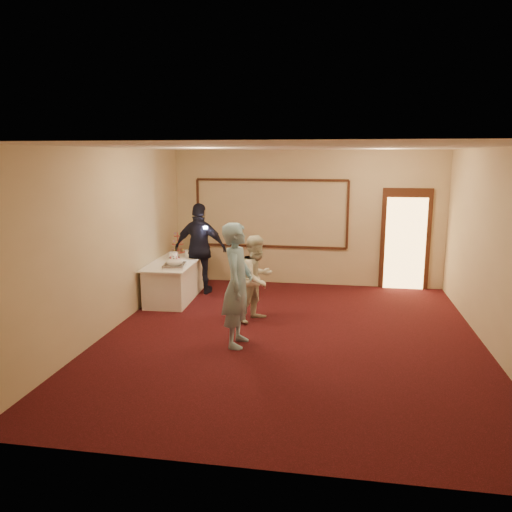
{
  "coord_description": "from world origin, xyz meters",
  "views": [
    {
      "loc": [
        0.71,
        -7.61,
        2.87
      ],
      "look_at": [
        -0.7,
        0.83,
        1.15
      ],
      "focal_mm": 35.0,
      "sensor_mm": 36.0,
      "label": 1
    }
  ],
  "objects_px": {
    "buffet_table": "(177,278)",
    "cupcake_stand": "(178,244)",
    "pavlova_tray": "(175,263)",
    "plate_stack_b": "(189,254)",
    "guest": "(200,249)",
    "plate_stack_a": "(173,256)",
    "woman": "(257,278)",
    "man": "(238,285)",
    "tart": "(176,262)"
  },
  "relations": [
    {
      "from": "woman",
      "to": "tart",
      "type": "bearing_deg",
      "value": 93.52
    },
    {
      "from": "buffet_table",
      "to": "tart",
      "type": "bearing_deg",
      "value": -73.31
    },
    {
      "from": "plate_stack_a",
      "to": "woman",
      "type": "distance_m",
      "value": 2.35
    },
    {
      "from": "cupcake_stand",
      "to": "plate_stack_a",
      "type": "relative_size",
      "value": 2.63
    },
    {
      "from": "buffet_table",
      "to": "cupcake_stand",
      "type": "relative_size",
      "value": 4.65
    },
    {
      "from": "buffet_table",
      "to": "plate_stack_b",
      "type": "bearing_deg",
      "value": 57.49
    },
    {
      "from": "woman",
      "to": "guest",
      "type": "height_order",
      "value": "guest"
    },
    {
      "from": "buffet_table",
      "to": "man",
      "type": "height_order",
      "value": "man"
    },
    {
      "from": "plate_stack_b",
      "to": "tart",
      "type": "xyz_separation_m",
      "value": [
        -0.08,
        -0.65,
        -0.06
      ]
    },
    {
      "from": "tart",
      "to": "cupcake_stand",
      "type": "bearing_deg",
      "value": 106.31
    },
    {
      "from": "cupcake_stand",
      "to": "man",
      "type": "height_order",
      "value": "man"
    },
    {
      "from": "man",
      "to": "tart",
      "type": "bearing_deg",
      "value": 40.01
    },
    {
      "from": "cupcake_stand",
      "to": "plate_stack_b",
      "type": "distance_m",
      "value": 0.67
    },
    {
      "from": "cupcake_stand",
      "to": "woman",
      "type": "bearing_deg",
      "value": -44.31
    },
    {
      "from": "plate_stack_a",
      "to": "tart",
      "type": "bearing_deg",
      "value": -64.65
    },
    {
      "from": "pavlova_tray",
      "to": "tart",
      "type": "relative_size",
      "value": 2.15
    },
    {
      "from": "plate_stack_b",
      "to": "guest",
      "type": "height_order",
      "value": "guest"
    },
    {
      "from": "tart",
      "to": "woman",
      "type": "bearing_deg",
      "value": -27.08
    },
    {
      "from": "woman",
      "to": "man",
      "type": "bearing_deg",
      "value": -154.02
    },
    {
      "from": "guest",
      "to": "man",
      "type": "bearing_deg",
      "value": 120.13
    },
    {
      "from": "guest",
      "to": "woman",
      "type": "bearing_deg",
      "value": 136.87
    },
    {
      "from": "tart",
      "to": "guest",
      "type": "xyz_separation_m",
      "value": [
        0.31,
        0.67,
        0.16
      ]
    },
    {
      "from": "plate_stack_a",
      "to": "woman",
      "type": "bearing_deg",
      "value": -33.36
    },
    {
      "from": "pavlova_tray",
      "to": "plate_stack_b",
      "type": "bearing_deg",
      "value": 90.55
    },
    {
      "from": "cupcake_stand",
      "to": "tart",
      "type": "relative_size",
      "value": 1.85
    },
    {
      "from": "guest",
      "to": "plate_stack_a",
      "type": "bearing_deg",
      "value": 34.09
    },
    {
      "from": "plate_stack_b",
      "to": "tart",
      "type": "bearing_deg",
      "value": -97.14
    },
    {
      "from": "plate_stack_b",
      "to": "woman",
      "type": "relative_size",
      "value": 0.13
    },
    {
      "from": "buffet_table",
      "to": "guest",
      "type": "relative_size",
      "value": 1.2
    },
    {
      "from": "pavlova_tray",
      "to": "tart",
      "type": "xyz_separation_m",
      "value": [
        -0.09,
        0.35,
        -0.06
      ]
    },
    {
      "from": "pavlova_tray",
      "to": "woman",
      "type": "distance_m",
      "value": 1.78
    },
    {
      "from": "pavlova_tray",
      "to": "guest",
      "type": "height_order",
      "value": "guest"
    },
    {
      "from": "cupcake_stand",
      "to": "woman",
      "type": "height_order",
      "value": "woman"
    },
    {
      "from": "pavlova_tray",
      "to": "man",
      "type": "height_order",
      "value": "man"
    },
    {
      "from": "pavlova_tray",
      "to": "guest",
      "type": "xyz_separation_m",
      "value": [
        0.22,
        1.02,
        0.1
      ]
    },
    {
      "from": "pavlova_tray",
      "to": "cupcake_stand",
      "type": "relative_size",
      "value": 1.16
    },
    {
      "from": "buffet_table",
      "to": "woman",
      "type": "distance_m",
      "value": 2.3
    },
    {
      "from": "buffet_table",
      "to": "plate_stack_a",
      "type": "relative_size",
      "value": 12.24
    },
    {
      "from": "plate_stack_b",
      "to": "man",
      "type": "xyz_separation_m",
      "value": [
        1.6,
        -2.77,
        0.1
      ]
    },
    {
      "from": "tart",
      "to": "man",
      "type": "relative_size",
      "value": 0.14
    },
    {
      "from": "man",
      "to": "woman",
      "type": "bearing_deg",
      "value": -3.07
    },
    {
      "from": "tart",
      "to": "man",
      "type": "xyz_separation_m",
      "value": [
        1.68,
        -2.12,
        0.16
      ]
    },
    {
      "from": "plate_stack_a",
      "to": "guest",
      "type": "bearing_deg",
      "value": 30.11
    },
    {
      "from": "cupcake_stand",
      "to": "plate_stack_b",
      "type": "relative_size",
      "value": 2.51
    },
    {
      "from": "plate_stack_a",
      "to": "tart",
      "type": "height_order",
      "value": "plate_stack_a"
    },
    {
      "from": "buffet_table",
      "to": "pavlova_tray",
      "type": "bearing_deg",
      "value": -74.47
    },
    {
      "from": "plate_stack_a",
      "to": "pavlova_tray",
      "type": "bearing_deg",
      "value": -69.76
    },
    {
      "from": "pavlova_tray",
      "to": "guest",
      "type": "relative_size",
      "value": 0.3
    },
    {
      "from": "tart",
      "to": "woman",
      "type": "relative_size",
      "value": 0.17
    },
    {
      "from": "pavlova_tray",
      "to": "plate_stack_b",
      "type": "height_order",
      "value": "pavlova_tray"
    }
  ]
}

